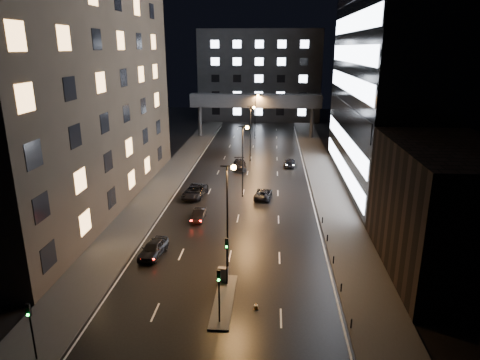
{
  "coord_description": "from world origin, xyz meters",
  "views": [
    {
      "loc": [
        4.01,
        -28.78,
        20.21
      ],
      "look_at": [
        0.02,
        23.14,
        4.0
      ],
      "focal_mm": 32.0,
      "sensor_mm": 36.0,
      "label": 1
    }
  ],
  "objects_px": {
    "car_away_a": "(153,248)",
    "car_away_c": "(195,191)",
    "car_toward_a": "(263,194)",
    "utility_cabinet": "(223,274)",
    "car_away_b": "(199,215)",
    "car_away_d": "(240,165)",
    "car_toward_b": "(290,162)"
  },
  "relations": [
    {
      "from": "car_toward_a",
      "to": "car_toward_b",
      "type": "height_order",
      "value": "car_toward_b"
    },
    {
      "from": "car_away_a",
      "to": "car_away_d",
      "type": "relative_size",
      "value": 0.91
    },
    {
      "from": "car_away_c",
      "to": "utility_cabinet",
      "type": "relative_size",
      "value": 4.26
    },
    {
      "from": "car_away_a",
      "to": "utility_cabinet",
      "type": "bearing_deg",
      "value": -23.84
    },
    {
      "from": "car_away_c",
      "to": "car_toward_b",
      "type": "relative_size",
      "value": 1.27
    },
    {
      "from": "car_away_b",
      "to": "car_away_d",
      "type": "relative_size",
      "value": 0.74
    },
    {
      "from": "car_away_a",
      "to": "car_away_b",
      "type": "xyz_separation_m",
      "value": [
        2.98,
        9.72,
        -0.17
      ]
    },
    {
      "from": "car_away_c",
      "to": "car_toward_a",
      "type": "relative_size",
      "value": 1.26
    },
    {
      "from": "car_away_a",
      "to": "car_toward_a",
      "type": "height_order",
      "value": "car_away_a"
    },
    {
      "from": "car_toward_a",
      "to": "utility_cabinet",
      "type": "distance_m",
      "value": 23.04
    },
    {
      "from": "car_away_b",
      "to": "car_toward_b",
      "type": "xyz_separation_m",
      "value": [
        11.9,
        25.84,
        0.03
      ]
    },
    {
      "from": "car_away_d",
      "to": "car_toward_a",
      "type": "distance_m",
      "value": 15.44
    },
    {
      "from": "car_away_a",
      "to": "car_toward_a",
      "type": "relative_size",
      "value": 1.02
    },
    {
      "from": "car_toward_b",
      "to": "car_away_d",
      "type": "bearing_deg",
      "value": 21.38
    },
    {
      "from": "car_away_d",
      "to": "car_toward_a",
      "type": "height_order",
      "value": "car_away_d"
    },
    {
      "from": "utility_cabinet",
      "to": "car_away_a",
      "type": "bearing_deg",
      "value": 154.51
    },
    {
      "from": "car_away_a",
      "to": "utility_cabinet",
      "type": "height_order",
      "value": "car_away_a"
    },
    {
      "from": "car_away_c",
      "to": "car_away_d",
      "type": "height_order",
      "value": "car_away_c"
    },
    {
      "from": "car_away_d",
      "to": "utility_cabinet",
      "type": "relative_size",
      "value": 3.82
    },
    {
      "from": "car_away_a",
      "to": "car_away_c",
      "type": "height_order",
      "value": "same"
    },
    {
      "from": "car_away_d",
      "to": "car_toward_b",
      "type": "xyz_separation_m",
      "value": [
        8.67,
        2.58,
        -0.09
      ]
    },
    {
      "from": "car_away_a",
      "to": "utility_cabinet",
      "type": "relative_size",
      "value": 3.48
    },
    {
      "from": "car_away_c",
      "to": "car_away_d",
      "type": "xyz_separation_m",
      "value": [
        5.24,
        14.99,
        -0.05
      ]
    },
    {
      "from": "car_away_b",
      "to": "car_toward_a",
      "type": "distance_m",
      "value": 11.4
    },
    {
      "from": "car_toward_a",
      "to": "car_away_b",
      "type": "bearing_deg",
      "value": 54.71
    },
    {
      "from": "car_away_a",
      "to": "car_away_c",
      "type": "bearing_deg",
      "value": 94.52
    },
    {
      "from": "utility_cabinet",
      "to": "car_toward_a",
      "type": "bearing_deg",
      "value": 88.45
    },
    {
      "from": "car_away_b",
      "to": "car_toward_a",
      "type": "relative_size",
      "value": 0.84
    },
    {
      "from": "car_away_a",
      "to": "car_away_c",
      "type": "xyz_separation_m",
      "value": [
        0.97,
        17.99,
        -0.0
      ]
    },
    {
      "from": "car_toward_a",
      "to": "car_toward_b",
      "type": "bearing_deg",
      "value": -96.93
    },
    {
      "from": "car_away_c",
      "to": "car_toward_a",
      "type": "xyz_separation_m",
      "value": [
        9.65,
        0.19,
        -0.16
      ]
    },
    {
      "from": "car_away_b",
      "to": "car_toward_b",
      "type": "relative_size",
      "value": 0.85
    }
  ]
}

